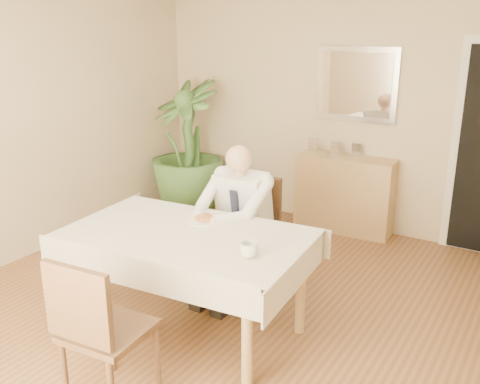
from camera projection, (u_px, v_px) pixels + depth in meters
The scene contains 16 objects.
room at pixel (213, 156), 3.60m from camera, with size 5.00×5.02×2.60m.
mirror at pixel (356, 84), 5.47m from camera, with size 0.86×0.04×0.76m.
dining_table at pixel (187, 243), 3.77m from camera, with size 1.80×1.16×0.75m.
chair_far at pixel (251, 224), 4.53m from camera, with size 0.44×0.44×0.93m.
chair_near at pixel (96, 326), 3.00m from camera, with size 0.48×0.48×0.94m.
seated_man at pixel (232, 216), 4.25m from camera, with size 0.48×0.72×1.24m.
plate at pixel (204, 220), 3.95m from camera, with size 0.26×0.26×0.02m, color white.
food at pixel (204, 218), 3.95m from camera, with size 0.14×0.14×0.06m, color brown.
knife at pixel (204, 222), 3.88m from camera, with size 0.01×0.01×0.13m, color silver.
fork at pixel (195, 220), 3.92m from camera, with size 0.01×0.01×0.13m, color silver.
coffee_mug at pixel (249, 250), 3.34m from camera, with size 0.12×0.12×0.09m, color white.
sideboard at pixel (344, 194), 5.70m from camera, with size 1.02×0.35×0.82m, color tan.
photo_frame_left at pixel (313, 145), 5.82m from camera, with size 0.10×0.02×0.14m, color silver.
photo_frame_center at pixel (336, 148), 5.66m from camera, with size 0.10×0.02×0.14m, color silver.
photo_frame_right at pixel (356, 150), 5.57m from camera, with size 0.10×0.02×0.14m, color silver.
potted_palm at pixel (187, 147), 6.20m from camera, with size 0.86×0.86×1.54m, color #355A26.
Camera 1 is at (2.01, -2.88, 2.16)m, focal length 40.00 mm.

